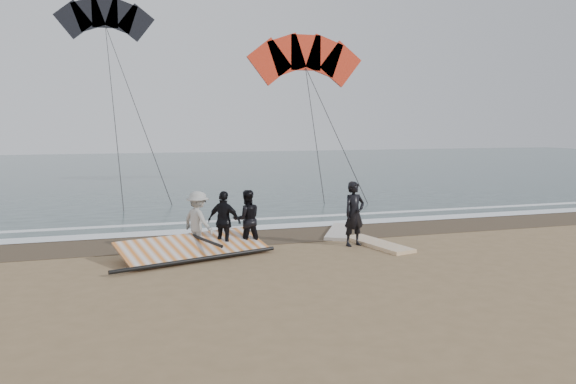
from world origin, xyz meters
name	(u,v)px	position (x,y,z in m)	size (l,w,h in m)	color
ground	(335,268)	(0.00, 0.00, 0.00)	(120.00, 120.00, 0.00)	#8C704C
sea	(182,169)	(0.00, 33.00, 0.01)	(120.00, 54.00, 0.02)	#233838
wet_sand	(283,235)	(0.00, 4.50, 0.01)	(120.00, 2.80, 0.01)	#4C3D2B
foam_near	(272,227)	(0.00, 5.90, 0.03)	(120.00, 0.90, 0.01)	white
foam_far	(260,219)	(0.00, 7.60, 0.03)	(120.00, 0.45, 0.01)	white
man_main	(354,214)	(1.54, 2.31, 0.96)	(0.70, 0.46, 1.93)	black
board_white	(378,244)	(2.22, 2.08, 0.05)	(0.73, 2.59, 0.10)	silver
board_cream	(340,232)	(1.88, 4.21, 0.05)	(0.70, 2.63, 0.11)	beige
trio_cluster	(221,221)	(-2.36, 2.87, 0.86)	(2.39, 1.42, 1.74)	black
sail_rig	(191,249)	(-3.28, 2.42, 0.20)	(4.46, 2.86, 0.51)	black
kite_red	(306,63)	(5.44, 18.16, 7.10)	(7.73, 4.15, 10.56)	red
kite_dark	(105,22)	(-5.48, 28.64, 10.59)	(7.40, 8.99, 20.56)	black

